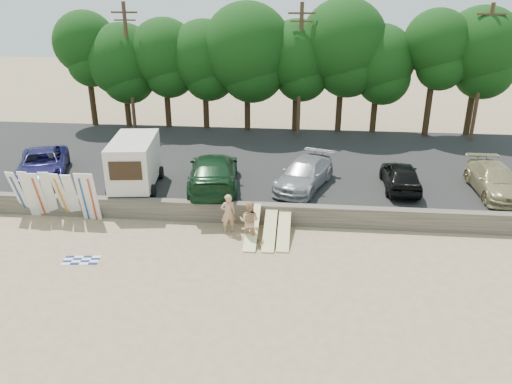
% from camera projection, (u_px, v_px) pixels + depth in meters
% --- Properties ---
extents(ground, '(120.00, 120.00, 0.00)m').
position_uv_depth(ground, '(243.00, 252.00, 21.57)').
color(ground, tan).
rests_on(ground, ground).
extents(seawall, '(44.00, 0.50, 1.00)m').
position_uv_depth(seawall, '(251.00, 213.00, 24.14)').
color(seawall, '#6B6356').
rests_on(seawall, ground).
extents(parking_lot, '(44.00, 14.50, 0.70)m').
position_uv_depth(parking_lot, '(264.00, 165.00, 31.09)').
color(parking_lot, '#282828').
rests_on(parking_lot, ground).
extents(treeline, '(32.89, 6.52, 9.33)m').
position_uv_depth(treeline, '(276.00, 51.00, 35.19)').
color(treeline, '#382616').
rests_on(treeline, parking_lot).
extents(utility_poles, '(25.80, 0.26, 9.00)m').
position_uv_depth(utility_poles, '(300.00, 69.00, 34.01)').
color(utility_poles, '#473321').
rests_on(utility_poles, parking_lot).
extents(box_trailer, '(2.83, 4.44, 2.68)m').
position_uv_depth(box_trailer, '(134.00, 161.00, 26.02)').
color(box_trailer, beige).
rests_on(box_trailer, parking_lot).
extents(car_0, '(4.39, 6.04, 1.53)m').
position_uv_depth(car_0, '(43.00, 164.00, 27.82)').
color(car_0, '#18164E').
rests_on(car_0, parking_lot).
extents(car_1, '(3.36, 6.51, 1.80)m').
position_uv_depth(car_1, '(214.00, 171.00, 26.31)').
color(car_1, '#12321A').
rests_on(car_1, parking_lot).
extents(car_2, '(3.65, 5.45, 1.47)m').
position_uv_depth(car_2, '(304.00, 174.00, 26.45)').
color(car_2, gray).
rests_on(car_2, parking_lot).
extents(car_3, '(1.80, 4.37, 1.48)m').
position_uv_depth(car_3, '(401.00, 176.00, 26.21)').
color(car_3, black).
rests_on(car_3, parking_lot).
extents(car_4, '(2.07, 5.00, 1.45)m').
position_uv_depth(car_4, '(495.00, 180.00, 25.61)').
color(car_4, '#9C8F63').
rests_on(car_4, parking_lot).
extents(surfboard_upright_0, '(0.63, 0.90, 2.50)m').
position_uv_depth(surfboard_upright_0, '(19.00, 193.00, 24.47)').
color(surfboard_upright_0, silver).
rests_on(surfboard_upright_0, ground).
extents(surfboard_upright_1, '(0.54, 0.67, 2.55)m').
position_uv_depth(surfboard_upright_1, '(29.00, 194.00, 24.33)').
color(surfboard_upright_1, silver).
rests_on(surfboard_upright_1, ground).
extents(surfboard_upright_2, '(0.55, 0.83, 2.51)m').
position_uv_depth(surfboard_upright_2, '(39.00, 195.00, 24.27)').
color(surfboard_upright_2, silver).
rests_on(surfboard_upright_2, ground).
extents(surfboard_upright_3, '(0.57, 0.74, 2.54)m').
position_uv_depth(surfboard_upright_3, '(49.00, 194.00, 24.31)').
color(surfboard_upright_3, silver).
rests_on(surfboard_upright_3, ground).
extents(surfboard_upright_4, '(0.63, 0.88, 2.51)m').
position_uv_depth(surfboard_upright_4, '(61.00, 195.00, 24.23)').
color(surfboard_upright_4, silver).
rests_on(surfboard_upright_4, ground).
extents(surfboard_upright_5, '(0.54, 0.88, 2.49)m').
position_uv_depth(surfboard_upright_5, '(72.00, 196.00, 24.16)').
color(surfboard_upright_5, silver).
rests_on(surfboard_upright_5, ground).
extents(surfboard_upright_6, '(0.52, 0.56, 2.56)m').
position_uv_depth(surfboard_upright_6, '(84.00, 197.00, 24.00)').
color(surfboard_upright_6, silver).
rests_on(surfboard_upright_6, ground).
extents(surfboard_upright_7, '(0.51, 0.53, 2.57)m').
position_uv_depth(surfboard_upright_7, '(92.00, 197.00, 23.95)').
color(surfboard_upright_7, silver).
rests_on(surfboard_upright_7, ground).
extents(surfboard_low_0, '(0.56, 2.84, 1.09)m').
position_uv_depth(surfboard_low_0, '(252.00, 227.00, 22.64)').
color(surfboard_low_0, beige).
rests_on(surfboard_low_0, ground).
extents(surfboard_low_1, '(0.56, 2.90, 0.91)m').
position_uv_depth(surfboard_low_1, '(270.00, 229.00, 22.65)').
color(surfboard_low_1, beige).
rests_on(surfboard_low_1, ground).
extents(surfboard_low_2, '(0.56, 2.91, 0.87)m').
position_uv_depth(surfboard_low_2, '(284.00, 229.00, 22.70)').
color(surfboard_low_2, beige).
rests_on(surfboard_low_2, ground).
extents(beachgoer_a, '(0.80, 0.65, 1.89)m').
position_uv_depth(beachgoer_a, '(228.00, 213.00, 23.04)').
color(beachgoer_a, tan).
rests_on(beachgoer_a, ground).
extents(beachgoer_b, '(1.06, 0.90, 1.92)m').
position_uv_depth(beachgoer_b, '(249.00, 221.00, 22.26)').
color(beachgoer_b, tan).
rests_on(beachgoer_b, ground).
extents(cooler, '(0.40, 0.33, 0.32)m').
position_uv_depth(cooler, '(283.00, 227.00, 23.50)').
color(cooler, '#23832D').
rests_on(cooler, ground).
extents(gear_bag, '(0.36, 0.32, 0.22)m').
position_uv_depth(gear_bag, '(250.00, 227.00, 23.59)').
color(gear_bag, orange).
rests_on(gear_bag, ground).
extents(beach_towel, '(1.66, 1.66, 0.00)m').
position_uv_depth(beach_towel, '(81.00, 260.00, 20.96)').
color(beach_towel, white).
rests_on(beach_towel, ground).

